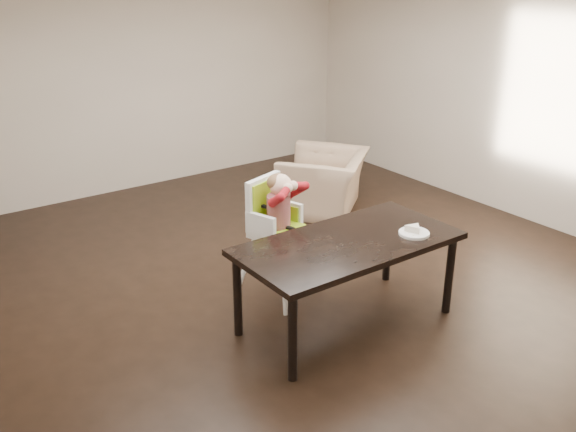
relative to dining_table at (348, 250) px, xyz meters
name	(u,v)px	position (x,y,z in m)	size (l,w,h in m)	color
ground	(311,282)	(0.20, 0.73, -0.67)	(7.00, 7.00, 0.00)	black
room_walls	(314,85)	(0.20, 0.73, 1.18)	(6.02, 7.02, 2.71)	#C1B2A0
dining_table	(348,250)	(0.00, 0.00, 0.00)	(1.80, 0.90, 0.75)	black
high_chair	(276,210)	(-0.16, 0.77, 0.13)	(0.60, 0.60, 1.14)	white
plate	(414,231)	(0.52, -0.21, 0.10)	(0.33, 0.33, 0.07)	white
armchair	(324,172)	(1.48, 2.15, -0.21)	(1.06, 0.69, 0.93)	tan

